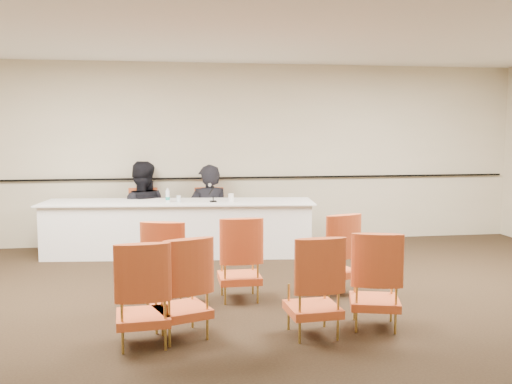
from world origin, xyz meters
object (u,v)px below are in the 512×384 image
microphone (213,193)px  aud_chair_back_left (143,292)px  panelist_second_chair (142,218)px  aud_chair_extra (181,287)px  panelist_second (142,218)px  coffee_cup (231,198)px  aud_chair_back_right (375,279)px  aud_chair_back_mid (313,285)px  aud_chair_front_left (168,263)px  panelist_main (209,222)px  water_bottle (168,195)px  panelist_main_chair (209,218)px  drinking_glass (179,199)px  panel_table (179,228)px  aud_chair_front_right (333,253)px  aud_chair_front_mid (239,258)px

microphone → aud_chair_back_left: size_ratio=0.29×
panelist_second_chair → aud_chair_extra: same height
panelist_second → coffee_cup: (1.37, -0.85, 0.40)m
aud_chair_back_right → aud_chair_back_mid: bearing=-153.4°
aud_chair_extra → aud_chair_front_left: bearing=77.5°
panelist_main → water_bottle: size_ratio=8.95×
panelist_main_chair → drinking_glass: 0.89m
panel_table → aud_chair_back_left: size_ratio=4.30×
panel_table → panelist_main: (0.50, 0.54, -0.00)m
microphone → drinking_glass: bearing=156.7°
drinking_glass → aud_chair_extra: aud_chair_extra is taller
panelist_second_chair → aud_chair_back_left: size_ratio=1.00×
panelist_main_chair → aud_chair_front_right: size_ratio=1.00×
panel_table → aud_chair_extra: aud_chair_extra is taller
panel_table → aud_chair_front_right: bearing=-47.7°
panelist_second_chair → aud_chair_extra: 4.24m
panelist_main → microphone: panelist_main is taller
aud_chair_back_mid → aud_chair_extra: 1.21m
panel_table → drinking_glass: bearing=-80.4°
coffee_cup → aud_chair_front_left: size_ratio=0.13×
panelist_main_chair → aud_chair_front_right: 3.17m
panelist_main → panelist_second: 1.09m
panelist_second → drinking_glass: size_ratio=18.35×
panel_table → aud_chair_extra: 3.54m
aud_chair_front_mid → aud_chair_back_right: bearing=-43.2°
aud_chair_front_mid → aud_chair_extra: (-0.67, -1.09, 0.00)m
panelist_second → water_bottle: size_ratio=8.75×
aud_chair_front_mid → microphone: bearing=92.6°
aud_chair_front_left → panelist_second_chair: bearing=111.9°
aud_chair_front_right → aud_chair_back_right: same height
aud_chair_back_mid → panelist_second_chair: bearing=108.1°
aud_chair_back_left → aud_chair_back_mid: bearing=-4.1°
panelist_second → water_bottle: panelist_second is taller
panelist_main_chair → aud_chair_front_right: bearing=-60.9°
coffee_cup → panel_table: bearing=166.2°
coffee_cup → aud_chair_extra: 3.47m
panelist_main_chair → aud_chair_front_mid: 3.00m
panel_table → aud_chair_back_left: 3.70m
aud_chair_back_left → aud_chair_extra: bearing=18.2°
panelist_second_chair → panelist_main_chair: bearing=-0.0°
panelist_main_chair → coffee_cup: bearing=-62.6°
panelist_second → aud_chair_front_right: bearing=130.2°
panelist_main → aud_chair_front_left: 3.19m
panel_table → aud_chair_front_right: size_ratio=4.30×
panel_table → aud_chair_back_mid: aud_chair_back_mid is taller
aud_chair_extra → microphone: bearing=61.1°
water_bottle → aud_chair_front_mid: bearing=-71.6°
coffee_cup → aud_chair_front_mid: 2.30m
panelist_main → aud_chair_front_right: size_ratio=1.98×
panelist_second_chair → aud_chair_back_left: same height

